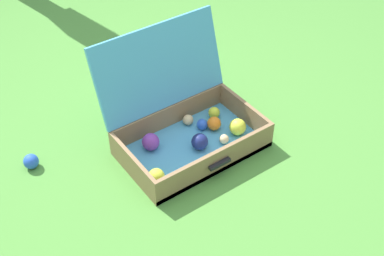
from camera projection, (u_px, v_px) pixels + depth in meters
ground_plane at (169, 150)px, 2.45m from camera, size 16.00×16.00×0.00m
open_suitcase at (184, 123)px, 2.42m from camera, size 0.65×0.54×0.52m
stray_ball_on_grass at (31, 161)px, 2.35m from camera, size 0.07×0.07×0.07m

